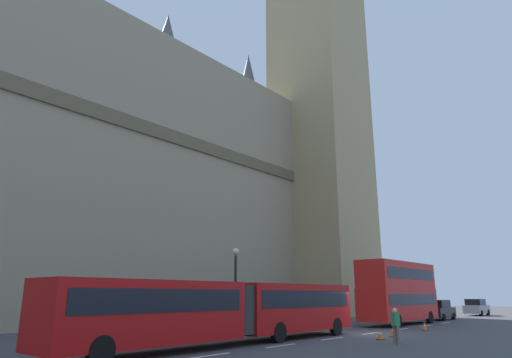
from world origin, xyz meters
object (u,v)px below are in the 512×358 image
object	(u,v)px
sedan_trailing	(476,307)
sedan_lead	(439,310)
traffic_cone_west	(380,334)
traffic_cone_east	(425,326)
double_decker_bus	(399,290)
pedestrian_near_cones	(396,325)
clock_tower	(316,16)
traffic_cone_middle	(393,332)
street_lamp	(235,283)
articulated_bus	(232,307)

from	to	relation	value
sedan_trailing	sedan_lead	bearing A→B (deg)	179.92
traffic_cone_west	traffic_cone_east	distance (m)	7.74
sedan_trailing	traffic_cone_east	size ratio (longest dim) A/B	7.59
double_decker_bus	sedan_trailing	bearing A→B (deg)	0.11
traffic_cone_west	pedestrian_near_cones	distance (m)	2.42
clock_tower	traffic_cone_west	distance (m)	50.39
traffic_cone_middle	traffic_cone_east	size ratio (longest dim) A/B	1.00
traffic_cone_west	traffic_cone_east	bearing A→B (deg)	3.60
clock_tower	traffic_cone_east	world-z (taller)	clock_tower
double_decker_bus	pedestrian_near_cones	world-z (taller)	double_decker_bus
traffic_cone_west	street_lamp	size ratio (longest dim) A/B	0.11
pedestrian_near_cones	traffic_cone_east	bearing A→B (deg)	12.84
double_decker_bus	sedan_lead	distance (m)	9.25
street_lamp	clock_tower	bearing A→B (deg)	19.90
articulated_bus	sedan_lead	xyz separation A→B (m)	(28.82, 0.06, -0.83)
sedan_lead	traffic_cone_middle	bearing A→B (deg)	-168.10
sedan_trailing	traffic_cone_west	distance (m)	34.55
traffic_cone_east	pedestrian_near_cones	size ratio (longest dim) A/B	0.34
clock_tower	traffic_cone_west	bearing A→B (deg)	-143.00
double_decker_bus	sedan_trailing	world-z (taller)	double_decker_bus
pedestrian_near_cones	double_decker_bus	bearing A→B (deg)	22.38
traffic_cone_west	street_lamp	world-z (taller)	street_lamp
traffic_cone_east	street_lamp	size ratio (longest dim) A/B	0.11
traffic_cone_middle	street_lamp	distance (m)	9.88
double_decker_bus	sedan_lead	size ratio (longest dim) A/B	2.32
double_decker_bus	pedestrian_near_cones	bearing A→B (deg)	-157.62
sedan_lead	traffic_cone_west	world-z (taller)	sedan_lead
traffic_cone_middle	pedestrian_near_cones	bearing A→B (deg)	-153.65
articulated_bus	traffic_cone_west	world-z (taller)	articulated_bus
clock_tower	traffic_cone_west	xyz separation A→B (m)	(-24.22, -18.25, -40.24)
clock_tower	traffic_cone_middle	world-z (taller)	clock_tower
traffic_cone_middle	traffic_cone_east	world-z (taller)	same
sedan_trailing	traffic_cone_west	bearing A→B (deg)	-172.84
clock_tower	pedestrian_near_cones	xyz separation A→B (m)	(-25.87, -19.90, -39.61)
articulated_bus	sedan_lead	world-z (taller)	articulated_bus
traffic_cone_west	traffic_cone_middle	size ratio (longest dim) A/B	1.00
traffic_cone_middle	traffic_cone_east	distance (m)	5.75
sedan_trailing	traffic_cone_middle	xyz separation A→B (m)	(-32.29, -4.15, -0.63)
clock_tower	sedan_trailing	xyz separation A→B (m)	(10.06, -13.95, -39.61)
traffic_cone_east	sedan_lead	bearing A→B (deg)	15.26
sedan_trailing	traffic_cone_middle	size ratio (longest dim) A/B	7.59
double_decker_bus	pedestrian_near_cones	xyz separation A→B (m)	(-14.36, -5.91, -1.80)
double_decker_bus	sedan_trailing	xyz separation A→B (m)	(21.57, 0.04, -1.80)
sedan_lead	traffic_cone_middle	distance (m)	20.24
traffic_cone_east	clock_tower	bearing A→B (deg)	47.13
street_lamp	traffic_cone_middle	bearing A→B (deg)	-65.27
sedan_lead	traffic_cone_middle	xyz separation A→B (m)	(-19.79, -4.17, -0.63)
traffic_cone_west	pedestrian_near_cones	size ratio (longest dim) A/B	0.34
double_decker_bus	street_lamp	distance (m)	15.37
clock_tower	sedan_lead	distance (m)	42.06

